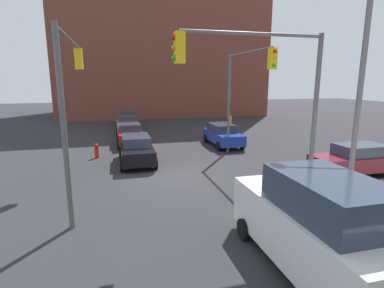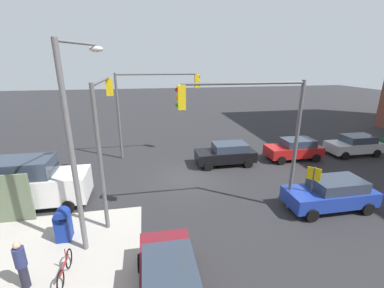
% 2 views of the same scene
% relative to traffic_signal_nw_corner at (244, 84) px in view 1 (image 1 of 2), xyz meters
% --- Properties ---
extents(ground_plane, '(120.00, 120.00, 0.00)m').
position_rel_traffic_signal_nw_corner_xyz_m(ground_plane, '(2.24, -4.50, -4.65)').
color(ground_plane, '#28282B').
extents(building_brick_west, '(16.00, 28.00, 23.79)m').
position_rel_traffic_signal_nw_corner_xyz_m(building_brick_west, '(-29.76, -0.55, 7.24)').
color(building_brick_west, brown).
rests_on(building_brick_west, ground).
extents(traffic_signal_nw_corner, '(5.88, 0.36, 6.50)m').
position_rel_traffic_signal_nw_corner_xyz_m(traffic_signal_nw_corner, '(0.00, 0.00, 0.00)').
color(traffic_signal_nw_corner, '#59595B').
rests_on(traffic_signal_nw_corner, ground).
extents(traffic_signal_se_corner, '(6.32, 0.36, 6.50)m').
position_rel_traffic_signal_nw_corner_xyz_m(traffic_signal_se_corner, '(4.30, -9.00, 0.03)').
color(traffic_signal_se_corner, '#59595B').
rests_on(traffic_signal_se_corner, ground).
extents(traffic_signal_ne_corner, '(0.36, 5.65, 6.50)m').
position_rel_traffic_signal_nw_corner_xyz_m(traffic_signal_ne_corner, '(6.74, -2.16, -0.01)').
color(traffic_signal_ne_corner, '#59595B').
rests_on(traffic_signal_ne_corner, ground).
extents(street_lamp_corner, '(1.25, 2.52, 8.00)m').
position_rel_traffic_signal_nw_corner_xyz_m(street_lamp_corner, '(7.31, 0.96, 0.05)').
color(street_lamp_corner, slate).
rests_on(street_lamp_corner, ground).
extents(warning_sign_two_way, '(0.48, 0.48, 2.40)m').
position_rel_traffic_signal_nw_corner_xyz_m(warning_sign_two_way, '(-3.16, 0.42, -3.02)').
color(warning_sign_two_way, '#4C4C4C').
rests_on(warning_sign_two_way, ground).
extents(mailbox_blue, '(0.56, 0.64, 1.43)m').
position_rel_traffic_signal_nw_corner_xyz_m(mailbox_blue, '(8.44, 0.50, -3.89)').
color(mailbox_blue, navy).
rests_on(mailbox_blue, ground).
extents(fire_hydrant, '(0.26, 0.26, 0.94)m').
position_rel_traffic_signal_nw_corner_xyz_m(fire_hydrant, '(-2.76, -8.70, -4.17)').
color(fire_hydrant, red).
rests_on(fire_hydrant, ground).
extents(hatchback_silver, '(4.19, 2.02, 1.62)m').
position_rel_traffic_signal_nw_corner_xyz_m(hatchback_silver, '(-11.76, -6.44, -3.81)').
color(hatchback_silver, '#B7BABF').
rests_on(hatchback_silver, ground).
extents(coupe_red, '(4.16, 2.02, 1.62)m').
position_rel_traffic_signal_nw_corner_xyz_m(coupe_red, '(-6.41, -6.40, -3.81)').
color(coupe_red, '#B21919').
rests_on(coupe_red, ground).
extents(coupe_black, '(4.29, 2.02, 1.62)m').
position_rel_traffic_signal_nw_corner_xyz_m(coupe_black, '(-0.91, -6.31, -3.81)').
color(coupe_black, black).
rests_on(coupe_black, ground).
extents(coupe_green, '(4.19, 2.02, 1.62)m').
position_rel_traffic_signal_nw_corner_xyz_m(coupe_green, '(-16.89, -6.10, -3.81)').
color(coupe_green, '#1E6638').
rests_on(coupe_green, ground).
extents(coupe_maroon, '(2.02, 4.38, 1.62)m').
position_rel_traffic_signal_nw_corner_xyz_m(coupe_maroon, '(4.32, 4.46, -3.81)').
color(coupe_maroon, maroon).
rests_on(coupe_maroon, ground).
extents(sedan_blue, '(4.50, 2.02, 1.62)m').
position_rel_traffic_signal_nw_corner_xyz_m(sedan_blue, '(-4.36, 0.38, -3.81)').
color(sedan_blue, '#1E389E').
rests_on(sedan_blue, ground).
extents(van_white_delivery, '(5.40, 2.32, 2.62)m').
position_rel_traffic_signal_nw_corner_xyz_m(van_white_delivery, '(10.78, -2.70, -3.37)').
color(van_white_delivery, white).
rests_on(van_white_delivery, ground).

